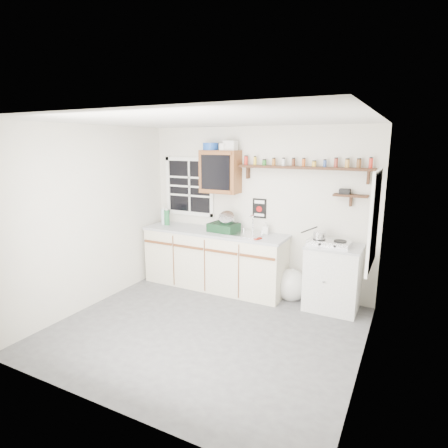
# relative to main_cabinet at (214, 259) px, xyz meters

# --- Properties ---
(room) EXTENTS (3.64, 3.24, 2.54)m
(room) POSITION_rel_main_cabinet_xyz_m (0.58, -1.30, 0.79)
(room) COLOR #4A4A4C
(room) RESTS_ON ground
(main_cabinet) EXTENTS (2.31, 0.63, 0.92)m
(main_cabinet) POSITION_rel_main_cabinet_xyz_m (0.00, 0.00, 0.00)
(main_cabinet) COLOR beige
(main_cabinet) RESTS_ON floor
(right_cabinet) EXTENTS (0.73, 0.57, 0.91)m
(right_cabinet) POSITION_rel_main_cabinet_xyz_m (1.83, 0.03, -0.01)
(right_cabinet) COLOR #BBBBB4
(right_cabinet) RESTS_ON floor
(sink) EXTENTS (0.52, 0.44, 0.29)m
(sink) POSITION_rel_main_cabinet_xyz_m (0.54, 0.01, 0.47)
(sink) COLOR silver
(sink) RESTS_ON main_cabinet
(upper_cabinet) EXTENTS (0.60, 0.32, 0.65)m
(upper_cabinet) POSITION_rel_main_cabinet_xyz_m (0.03, 0.14, 1.36)
(upper_cabinet) COLOR brown
(upper_cabinet) RESTS_ON wall_back
(upper_cabinet_clutter) EXTENTS (0.55, 0.24, 0.14)m
(upper_cabinet_clutter) POSITION_rel_main_cabinet_xyz_m (0.01, 0.14, 1.75)
(upper_cabinet_clutter) COLOR #18439D
(upper_cabinet_clutter) RESTS_ON upper_cabinet
(spice_shelf) EXTENTS (1.91, 0.18, 0.35)m
(spice_shelf) POSITION_rel_main_cabinet_xyz_m (1.32, 0.21, 1.47)
(spice_shelf) COLOR black
(spice_shelf) RESTS_ON wall_back
(secondary_shelf) EXTENTS (0.45, 0.16, 0.24)m
(secondary_shelf) POSITION_rel_main_cabinet_xyz_m (1.94, 0.22, 1.12)
(secondary_shelf) COLOR black
(secondary_shelf) RESTS_ON wall_back
(warning_sign) EXTENTS (0.22, 0.02, 0.30)m
(warning_sign) POSITION_rel_main_cabinet_xyz_m (0.63, 0.29, 0.82)
(warning_sign) COLOR black
(warning_sign) RESTS_ON wall_back
(window_back) EXTENTS (0.93, 0.03, 0.98)m
(window_back) POSITION_rel_main_cabinet_xyz_m (-0.62, 0.29, 1.09)
(window_back) COLOR black
(window_back) RESTS_ON wall_back
(window_right) EXTENTS (0.03, 0.78, 1.08)m
(window_right) POSITION_rel_main_cabinet_xyz_m (2.37, -0.75, 0.99)
(window_right) COLOR black
(window_right) RESTS_ON wall_back
(water_bottles) EXTENTS (0.16, 0.11, 0.29)m
(water_bottles) POSITION_rel_main_cabinet_xyz_m (-0.94, 0.03, 0.59)
(water_bottles) COLOR silver
(water_bottles) RESTS_ON main_cabinet
(dish_rack) EXTENTS (0.46, 0.36, 0.32)m
(dish_rack) POSITION_rel_main_cabinet_xyz_m (0.17, 0.03, 0.56)
(dish_rack) COLOR black
(dish_rack) RESTS_ON main_cabinet
(soap_bottle) EXTENTS (0.09, 0.10, 0.18)m
(soap_bottle) POSITION_rel_main_cabinet_xyz_m (0.79, 0.17, 0.55)
(soap_bottle) COLOR silver
(soap_bottle) RESTS_ON main_cabinet
(rag) EXTENTS (0.16, 0.15, 0.02)m
(rag) POSITION_rel_main_cabinet_xyz_m (0.77, -0.16, 0.47)
(rag) COLOR maroon
(rag) RESTS_ON main_cabinet
(hotplate) EXTENTS (0.57, 0.33, 0.08)m
(hotplate) POSITION_rel_main_cabinet_xyz_m (1.77, 0.01, 0.49)
(hotplate) COLOR silver
(hotplate) RESTS_ON right_cabinet
(saucepan) EXTENTS (0.39, 0.27, 0.18)m
(saucepan) POSITION_rel_main_cabinet_xyz_m (1.62, 0.01, 0.57)
(saucepan) COLOR silver
(saucepan) RESTS_ON hotplate
(trash_bag) EXTENTS (0.44, 0.40, 0.51)m
(trash_bag) POSITION_rel_main_cabinet_xyz_m (1.24, 0.10, -0.25)
(trash_bag) COLOR silver
(trash_bag) RESTS_ON floor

